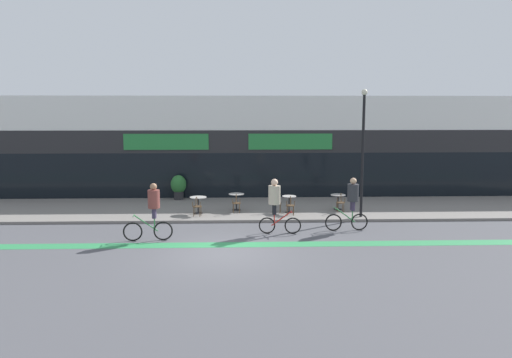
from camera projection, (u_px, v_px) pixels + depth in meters
The scene contains 18 objects.
ground_plane at pixel (223, 253), 16.87m from camera, with size 120.00×120.00×0.00m, color #4C4C51.
sidewalk_slab at pixel (228, 209), 24.04m from camera, with size 40.00×5.50×0.12m, color slate.
storefront_facade at pixel (229, 146), 28.33m from camera, with size 40.00×4.06×5.52m.
bike_lane_stripe at pixel (224, 245), 17.90m from camera, with size 36.00×0.70×0.01m, color #2D844C.
bistro_table_0 at pixel (198, 202), 22.61m from camera, with size 0.76×0.76×0.76m.
bistro_table_1 at pixel (236, 198), 23.38m from camera, with size 0.73×0.73×0.78m.
bistro_table_2 at pixel (289, 201), 22.83m from camera, with size 0.64×0.64×0.77m.
bistro_table_3 at pixel (338, 199), 23.54m from camera, with size 0.70×0.70×0.71m.
cafe_chair_0_near at pixel (197, 205), 21.99m from camera, with size 0.44×0.59×0.90m.
cafe_chair_1_near at pixel (236, 202), 22.76m from camera, with size 0.41×0.58×0.90m.
cafe_chair_2_near at pixel (290, 204), 22.21m from camera, with size 0.41×0.58×0.90m.
cafe_chair_2_side at pixel (276, 201), 22.82m from camera, with size 0.60×0.45×0.90m.
cafe_chair_3_near at pixel (341, 201), 22.92m from camera, with size 0.41×0.58×0.90m.
planter_pot at pixel (179, 186), 26.09m from camera, with size 0.81×0.81×1.29m.
lamp_post at pixel (363, 145), 21.58m from camera, with size 0.26×0.26×5.56m.
cyclist_0 at pixel (275, 201), 19.33m from camera, with size 1.66×0.53×2.17m.
cyclist_1 at pixel (152, 208), 18.32m from camera, with size 1.82×0.54×2.15m.
cyclist_2 at pixel (351, 200), 19.85m from camera, with size 1.75×0.51×2.14m.
Camera 1 is at (0.57, -16.38, 4.85)m, focal length 35.00 mm.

